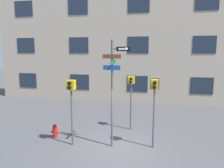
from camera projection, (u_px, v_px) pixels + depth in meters
ground_plane at (118, 149)px, 9.26m from camera, size 60.00×60.00×0.00m
building_facade at (139, 25)px, 16.82m from camera, size 24.00×0.64×12.11m
street_sign_pole at (113, 85)px, 9.10m from camera, size 1.13×1.02×4.58m
pedestrian_signal_left at (71, 93)px, 9.31m from camera, size 0.41×0.40×2.93m
pedestrian_signal_right at (154, 94)px, 9.05m from camera, size 0.36×0.40×2.98m
pedestrian_signal_across at (131, 88)px, 11.21m from camera, size 0.40×0.40×2.85m
fire_hydrant at (55, 131)px, 10.44m from camera, size 0.39×0.23×0.65m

